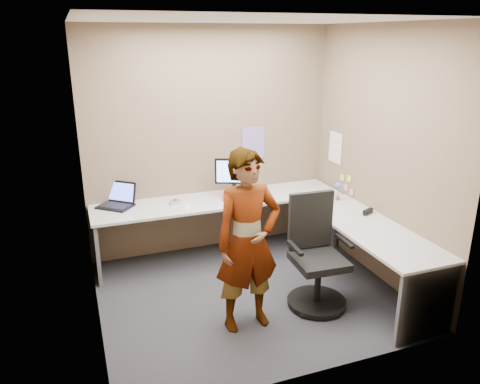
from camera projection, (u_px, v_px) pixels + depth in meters
name	position (u px, v px, depth m)	size (l,w,h in m)	color
ground	(249.00, 294.00, 4.89)	(3.00, 3.00, 0.00)	black
wall_back	(211.00, 142.00, 5.62)	(3.00, 3.00, 0.00)	brown
wall_right	(381.00, 157.00, 4.95)	(2.70, 2.70, 0.00)	brown
wall_left	(85.00, 187.00, 3.97)	(2.70, 2.70, 0.00)	brown
ceiling	(251.00, 20.00, 4.03)	(3.00, 3.00, 0.00)	white
desk	(273.00, 223.00, 5.19)	(2.98, 2.58, 0.73)	silver
paper_ream	(235.00, 196.00, 5.53)	(0.28, 0.21, 0.06)	red
monitor	(234.00, 173.00, 5.46)	(0.43, 0.21, 0.43)	black
laptop	(118.00, 200.00, 5.30)	(0.48, 0.47, 0.26)	black
trackball_mouse	(175.00, 202.00, 5.37)	(0.12, 0.08, 0.07)	#B7B7BC
origami	(186.00, 206.00, 5.24)	(0.10, 0.10, 0.06)	white
stapler	(368.00, 212.00, 5.06)	(0.15, 0.04, 0.06)	black
flower	(338.00, 188.00, 5.46)	(0.07, 0.07, 0.22)	brown
calendar_purple	(253.00, 143.00, 5.80)	(0.30, 0.01, 0.40)	#846BB7
calendar_white	(335.00, 148.00, 5.78)	(0.01, 0.28, 0.38)	white
sticky_note_a	(349.00, 179.00, 5.57)	(0.01, 0.07, 0.07)	#F2E059
sticky_note_b	(346.00, 188.00, 5.65)	(0.01, 0.07, 0.07)	pink
sticky_note_c	(351.00, 192.00, 5.55)	(0.01, 0.07, 0.07)	pink
sticky_note_d	(342.00, 178.00, 5.71)	(0.01, 0.07, 0.07)	#F2E059
office_chair	(316.00, 262.00, 4.61)	(0.59, 0.59, 1.10)	black
person	(248.00, 242.00, 4.13)	(0.61, 0.40, 1.68)	#999399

